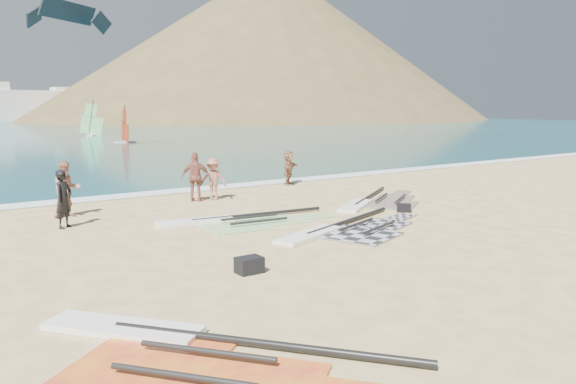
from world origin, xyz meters
TOP-DOWN VIEW (x-y plane):
  - ground at (0.00, 0.00)m, footprint 300.00×300.00m
  - surf_line at (0.00, 12.30)m, footprint 300.00×1.20m
  - headland_main at (85.00, 130.00)m, footprint 143.00×143.00m
  - headland_minor at (120.00, 140.00)m, footprint 70.00×70.00m
  - rig_grey at (1.06, 1.73)m, footprint 6.44×3.72m
  - rig_green at (-1.04, 4.87)m, footprint 6.05×2.71m
  - rig_orange at (5.47, 4.93)m, footprint 6.03×4.46m
  - rig_red at (-6.76, -3.29)m, footprint 4.97×6.12m
  - gear_bag_near at (-3.62, -0.24)m, footprint 0.60×0.44m
  - gear_bag_far at (4.94, 2.98)m, footprint 0.59×0.59m
  - person_wetsuit at (-5.81, 7.30)m, footprint 0.79×0.77m
  - beachgoer_left at (-5.27, 9.07)m, footprint 0.98×0.78m
  - beachgoer_mid at (0.54, 9.34)m, footprint 1.27×1.23m
  - beachgoer_back at (-0.17, 9.47)m, footprint 1.24×1.01m
  - beachgoer_right at (5.68, 11.25)m, footprint 1.54×1.36m
  - windsurfer_centre at (10.40, 47.75)m, footprint 2.21×2.67m
  - windsurfer_right at (11.76, 64.25)m, footprint 2.72×2.60m
  - kitesurf_kite at (3.56, 41.15)m, footprint 6.41×4.88m

SIDE VIEW (x-z plane):
  - ground at x=0.00m, z-range 0.00..0.00m
  - surf_line at x=0.00m, z-range -0.02..0.02m
  - headland_main at x=85.00m, z-range -22.50..22.50m
  - headland_minor at x=120.00m, z-range -14.00..14.00m
  - rig_green at x=-1.04m, z-range -0.05..0.15m
  - rig_orange at x=5.47m, z-range -0.05..0.15m
  - rig_grey at x=1.06m, z-range -0.05..0.15m
  - rig_red at x=-6.76m, z-range -0.05..0.15m
  - gear_bag_far at x=4.94m, z-range 0.00..0.29m
  - gear_bag_near at x=-3.62m, z-range 0.00..0.38m
  - beachgoer_right at x=5.68m, z-range 0.00..1.69m
  - beachgoer_mid at x=0.54m, z-range 0.00..1.74m
  - person_wetsuit at x=-5.81m, z-range 0.00..1.84m
  - beachgoer_left at x=-5.27m, z-range 0.00..1.94m
  - beachgoer_back at x=-0.17m, z-range 0.00..1.98m
  - windsurfer_centre at x=10.40m, z-range -0.80..3.18m
  - windsurfer_right at x=11.76m, z-range -1.01..3.73m
  - kitesurf_kite at x=3.56m, z-range 10.50..13.01m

